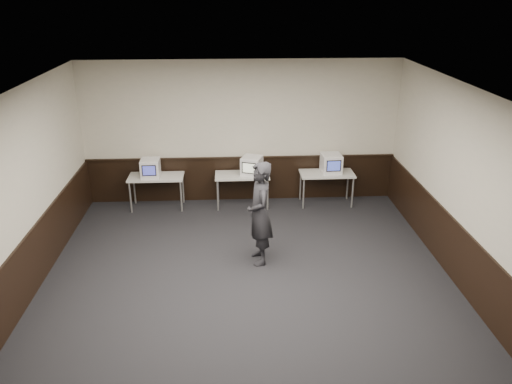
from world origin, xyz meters
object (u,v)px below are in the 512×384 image
emac_right (331,163)px  desk_right (327,176)px  emac_left (150,168)px  emac_center (252,166)px  person (260,214)px  desk_center (242,177)px  desk_left (156,179)px

emac_right → desk_right: bearing=-175.0°
emac_left → emac_center: 2.21m
emac_left → person: 3.31m
emac_right → desk_center: bearing=177.5°
desk_center → emac_right: size_ratio=2.48×
desk_right → emac_center: (-1.69, -0.02, 0.28)m
person → desk_center: bearing=177.4°
emac_left → emac_right: emac_right is taller
emac_center → person: bearing=-69.8°
desk_center → emac_right: (1.99, 0.01, 0.29)m
desk_right → emac_left: bearing=-179.5°
desk_center → emac_left: (-2.00, -0.04, 0.27)m
desk_right → person: person is taller
desk_center → desk_right: 1.90m
desk_right → desk_center: bearing=180.0°
desk_center → emac_right: emac_right is taller
emac_left → desk_center: bearing=0.6°
desk_left → emac_right: bearing=0.2°
desk_center → desk_right: size_ratio=1.00×
desk_left → desk_center: same height
desk_left → emac_left: 0.29m
desk_right → person: 3.00m
emac_center → desk_left: bearing=-161.0°
desk_center → person: 2.51m
desk_left → emac_center: 2.13m
desk_right → emac_center: 1.71m
emac_right → desk_left: bearing=177.4°
emac_center → desk_right: bearing=20.5°
person → emac_left: bearing=-145.6°
desk_left → person: (2.13, -2.48, 0.26)m
desk_left → emac_center: (2.11, -0.02, 0.28)m
emac_left → emac_center: (2.21, 0.01, 0.01)m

